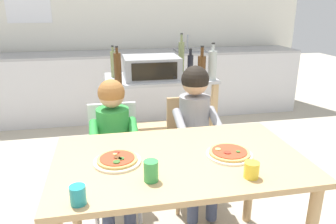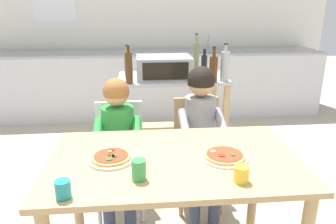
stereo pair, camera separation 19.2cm
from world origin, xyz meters
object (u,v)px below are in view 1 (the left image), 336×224
Objects in this scene: kitchen_island_cart at (160,106)px; drinking_cup_green at (151,171)px; bottle_brown_beer at (202,68)px; pizza_plate_white at (229,153)px; bottle_slim_sauce at (212,65)px; dining_table at (179,175)px; bottle_squat_spirits at (181,56)px; bottle_tall_green_wine at (113,64)px; toaster_oven at (151,67)px; bottle_clear_vinegar at (190,64)px; drinking_cup_yellow at (251,170)px; drinking_cup_teal at (78,195)px; bottle_dark_olive_oil at (118,68)px; dining_chair_left at (115,152)px; child_in_grey_shirt at (196,122)px; pizza_plate_cream at (117,160)px; dining_chair_right at (191,143)px; child_in_green_shirt at (114,138)px.

drinking_cup_green is at bearing -101.25° from kitchen_island_cart.
bottle_brown_beer is 1.25× the size of pizza_plate_white.
bottle_slim_sauce is 1.37m from dining_table.
bottle_tall_green_wine is at bearing -168.30° from bottle_squat_spirits.
toaster_oven is at bearing 81.31° from drinking_cup_green.
bottle_clear_vinegar is at bearing 13.76° from toaster_oven.
toaster_oven is at bearing 97.57° from drinking_cup_yellow.
drinking_cup_green reaches higher than drinking_cup_teal.
bottle_dark_olive_oil is at bearing 101.88° from dining_table.
dining_chair_left is 1.14m from drinking_cup_yellow.
child_in_grey_shirt reaches higher than pizza_plate_cream.
bottle_slim_sauce is 1.34× the size of pizza_plate_white.
dining_chair_right is (0.12, -0.70, -0.09)m from kitchen_island_cart.
bottle_dark_olive_oil is 0.30× the size of child_in_grey_shirt.
dining_chair_left reaches higher than drinking_cup_yellow.
child_in_green_shirt is at bearing -143.70° from bottle_slim_sauce.
drinking_cup_green is at bearing -98.69° from toaster_oven.
child_in_green_shirt is at bearing -90.00° from dining_chair_left.
dining_table is at bearing -111.99° from bottle_brown_beer.
pizza_plate_white is at bearing -104.27° from bottle_slim_sauce.
toaster_oven is at bearing -157.79° from kitchen_island_cart.
pizza_plate_cream is 0.59m from pizza_plate_white.
drinking_cup_green reaches higher than pizza_plate_cream.
child_in_grey_shirt is (-0.21, -0.58, -0.28)m from bottle_brown_beer.
drinking_cup_yellow is 0.77× the size of drinking_cup_green.
dining_chair_right is 10.62× the size of drinking_cup_yellow.
pizza_plate_white is at bearing 93.99° from drinking_cup_yellow.
bottle_dark_olive_oil reaches higher than child_in_green_shirt.
drinking_cup_green reaches higher than drinking_cup_yellow.
bottle_tall_green_wine is (-0.85, 0.29, -0.01)m from bottle_slim_sauce.
dining_chair_left reaches higher than pizza_plate_white.
bottle_tall_green_wine reaches higher than drinking_cup_teal.
dining_chair_left is (-0.90, -0.54, -0.50)m from bottle_slim_sauce.
bottle_clear_vinegar is at bearing 93.78° from bottle_brown_beer.
bottle_brown_beer is 1.53m from drinking_cup_green.
bottle_tall_green_wine reaches higher than drinking_cup_green.
bottle_squat_spirits is 4.65× the size of drinking_cup_teal.
child_in_green_shirt reaches higher than dining_chair_right.
dining_chair_right is at bearing 64.11° from drinking_cup_green.
dining_chair_right reaches higher than drinking_cup_teal.
dining_chair_right is at bearing -103.86° from bottle_clear_vinegar.
bottle_dark_olive_oil is (-0.82, -0.01, 0.00)m from bottle_slim_sauce.
pizza_plate_cream is at bearing -129.70° from dining_chair_right.
drinking_cup_teal is at bearing -96.96° from bottle_tall_green_wine.
bottle_squat_spirits reaches higher than dining_chair_right.
drinking_cup_green is (-0.32, -1.61, 0.21)m from kitchen_island_cart.
child_in_grey_shirt is at bearing 5.73° from child_in_green_shirt.
bottle_tall_green_wine is 1.06m from dining_chair_right.
bottle_dark_olive_oil is 1.31× the size of pizza_plate_white.
bottle_brown_beer is at bearing 65.73° from dining_chair_right.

